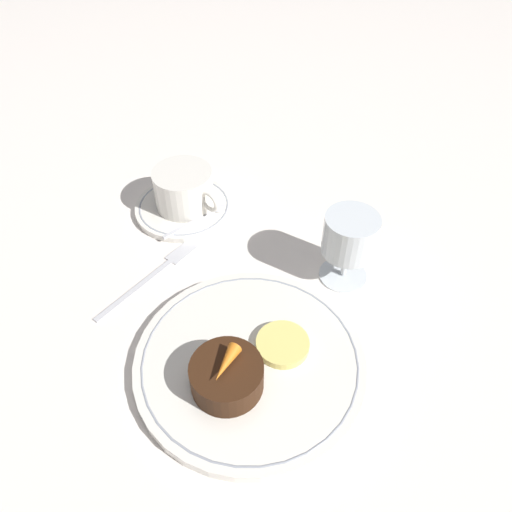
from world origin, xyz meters
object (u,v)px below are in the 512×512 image
Objects in this scene: dinner_plate at (250,362)px; fork at (160,269)px; coffee_cup at (184,188)px; wine_glass at (350,239)px; dessert_cake at (227,376)px.

dinner_plate is 1.48× the size of fork.
coffee_cup is (-0.26, 0.15, 0.03)m from dinner_plate.
wine_glass is (0.01, 0.19, 0.06)m from dinner_plate.
wine_glass is 0.57× the size of fork.
wine_glass is 1.29× the size of dessert_cake.
dinner_plate reaches higher than fork.
wine_glass reaches higher than coffee_cup.
wine_glass is (0.27, 0.04, 0.03)m from coffee_cup.
wine_glass is at bearing 37.43° from fork.
fork is 0.21m from dessert_cake.
coffee_cup is 1.43× the size of dessert_cake.
dinner_plate is 0.31m from coffee_cup.
coffee_cup is at bearing 119.19° from fork.
wine_glass is at bearing 7.91° from coffee_cup.
coffee_cup is at bearing -172.09° from wine_glass.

